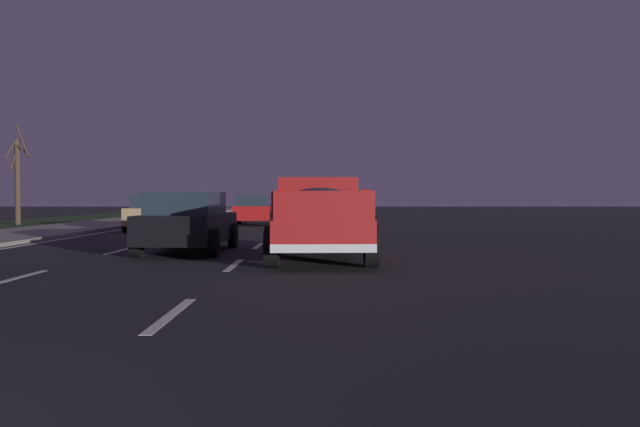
% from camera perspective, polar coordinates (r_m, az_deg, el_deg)
% --- Properties ---
extents(ground, '(144.00, 144.00, 0.00)m').
position_cam_1_polar(ground, '(29.92, -6.80, -1.31)').
color(ground, black).
extents(sidewalk_shoulder, '(108.00, 4.00, 0.12)m').
position_cam_1_polar(sidewalk_shoulder, '(31.67, -20.31, -1.13)').
color(sidewalk_shoulder, gray).
rests_on(sidewalk_shoulder, ground).
extents(lane_markings, '(108.00, 7.04, 0.01)m').
position_cam_1_polar(lane_markings, '(33.95, -11.24, -1.00)').
color(lane_markings, silver).
rests_on(lane_markings, ground).
extents(pickup_truck, '(5.49, 2.41, 1.87)m').
position_cam_1_polar(pickup_truck, '(15.13, -0.15, -0.22)').
color(pickup_truck, maroon).
rests_on(pickup_truck, ground).
extents(sedan_tan, '(4.41, 2.04, 1.54)m').
position_cam_1_polar(sedan_tan, '(28.73, -13.78, 0.11)').
color(sedan_tan, '#9E845B').
rests_on(sedan_tan, ground).
extents(sedan_red, '(4.45, 2.11, 1.54)m').
position_cam_1_polar(sedan_red, '(34.14, -5.72, 0.34)').
color(sedan_red, maroon).
rests_on(sedan_red, ground).
extents(sedan_black, '(4.45, 2.10, 1.54)m').
position_cam_1_polar(sedan_black, '(17.30, -11.25, -0.69)').
color(sedan_black, black).
rests_on(sedan_black, ground).
extents(bare_tree_far, '(1.22, 1.20, 5.11)m').
position_cam_1_polar(bare_tree_far, '(37.45, -24.54, 2.82)').
color(bare_tree_far, '#423323').
rests_on(bare_tree_far, ground).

